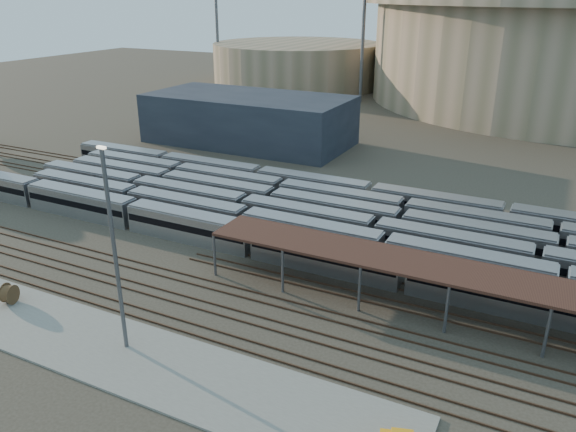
{
  "coord_description": "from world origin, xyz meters",
  "views": [
    {
      "loc": [
        24.77,
        -45.59,
        29.94
      ],
      "look_at": [
        -4.16,
        12.0,
        4.07
      ],
      "focal_mm": 35.0,
      "sensor_mm": 36.0,
      "label": 1
    }
  ],
  "objects": [
    {
      "name": "ground",
      "position": [
        0.0,
        0.0,
        0.0
      ],
      "size": [
        420.0,
        420.0,
        0.0
      ],
      "primitive_type": "plane",
      "color": "#383026",
      "rests_on": "ground"
    },
    {
      "name": "apron",
      "position": [
        -5.0,
        -15.0,
        0.1
      ],
      "size": [
        50.0,
        9.0,
        0.2
      ],
      "primitive_type": "cube",
      "color": "gray",
      "rests_on": "ground"
    },
    {
      "name": "subway_trains",
      "position": [
        3.8,
        18.5,
        1.8
      ],
      "size": [
        127.09,
        23.9,
        3.6
      ],
      "color": "#BCBDC1",
      "rests_on": "ground"
    },
    {
      "name": "inspection_shed",
      "position": [
        22.0,
        4.0,
        4.98
      ],
      "size": [
        60.3,
        6.0,
        5.3
      ],
      "color": "#56565B",
      "rests_on": "ground"
    },
    {
      "name": "empty_tracks",
      "position": [
        0.0,
        -5.0,
        0.09
      ],
      "size": [
        170.0,
        9.62,
        0.18
      ],
      "color": "#4C3323",
      "rests_on": "ground"
    },
    {
      "name": "secondary_arena",
      "position": [
        -60.0,
        130.0,
        7.0
      ],
      "size": [
        56.0,
        56.0,
        14.0
      ],
      "primitive_type": "cylinder",
      "color": "gray",
      "rests_on": "ground"
    },
    {
      "name": "service_building",
      "position": [
        -35.0,
        55.0,
        5.0
      ],
      "size": [
        42.0,
        20.0,
        10.0
      ],
      "primitive_type": "cube",
      "color": "#1E232D",
      "rests_on": "ground"
    },
    {
      "name": "floodlight_0",
      "position": [
        -30.0,
        110.0,
        20.65
      ],
      "size": [
        4.0,
        1.0,
        38.4
      ],
      "color": "#56565B",
      "rests_on": "ground"
    },
    {
      "name": "floodlight_1",
      "position": [
        -85.0,
        120.0,
        20.65
      ],
      "size": [
        4.0,
        1.0,
        38.4
      ],
      "color": "#56565B",
      "rests_on": "ground"
    },
    {
      "name": "floodlight_3",
      "position": [
        -10.0,
        160.0,
        20.65
      ],
      "size": [
        4.0,
        1.0,
        38.4
      ],
      "color": "#56565B",
      "rests_on": "ground"
    },
    {
      "name": "cable_reel_west",
      "position": [
        -23.27,
        -13.5,
        1.22
      ],
      "size": [
        1.65,
        2.27,
        2.04
      ],
      "primitive_type": "cylinder",
      "rotation": [
        0.0,
        1.57,
        0.28
      ],
      "color": "brown",
      "rests_on": "apron"
    },
    {
      "name": "yard_light_pole",
      "position": [
        -7.35,
        -14.1,
        9.54
      ],
      "size": [
        0.81,
        0.36,
        18.52
      ],
      "color": "#56565B",
      "rests_on": "apron"
    }
  ]
}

